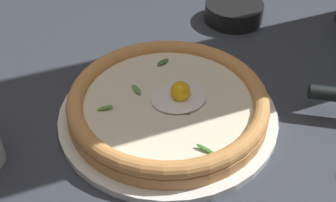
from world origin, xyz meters
The scene contains 4 objects.
ground_plane centered at (0.00, 0.00, -0.01)m, with size 2.40×2.40×0.03m, color #343941.
pizza_plate centered at (-0.02, 0.01, 0.01)m, with size 0.32×0.32×0.01m, color white.
pizza centered at (-0.02, 0.01, 0.03)m, with size 0.29×0.29×0.05m.
side_bowl centered at (0.20, 0.24, 0.02)m, with size 0.11×0.11×0.04m, color black.
Camera 1 is at (-0.19, -0.43, 0.43)m, focal length 45.84 mm.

